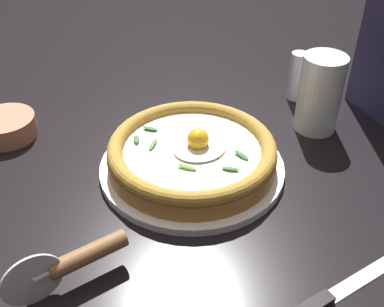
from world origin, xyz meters
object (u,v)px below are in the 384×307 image
at_px(pizza_cutter, 74,261).
at_px(pepper_shaker, 297,76).
at_px(pizza, 192,153).
at_px(table_knife, 326,299).
at_px(drinking_glass, 319,99).
at_px(side_bowl, 6,127).

bearing_deg(pizza_cutter, pepper_shaker, -151.25).
height_order(pizza, table_knife, pizza).
distance_m(pizza_cutter, table_knife, 0.29).
xyz_separation_m(table_knife, pepper_shaker, (-0.23, -0.41, 0.04)).
relative_size(table_knife, drinking_glass, 1.56).
bearing_deg(pizza_cutter, side_bowl, -83.62).
xyz_separation_m(drinking_glass, pepper_shaker, (-0.03, -0.10, -0.01)).
bearing_deg(drinking_glass, pepper_shaker, -105.04).
relative_size(pizza_cutter, table_knife, 0.71).
relative_size(pizza_cutter, pepper_shaker, 1.61).
relative_size(pizza, side_bowl, 2.58).
distance_m(table_knife, drinking_glass, 0.37).
distance_m(pizza_cutter, pepper_shaker, 0.55).
relative_size(pizza, pepper_shaker, 2.76).
bearing_deg(pizza, side_bowl, -40.71).
distance_m(side_bowl, pepper_shaker, 0.53).
bearing_deg(pizza_cutter, drinking_glass, -160.35).
bearing_deg(pepper_shaker, side_bowl, -9.67).
bearing_deg(drinking_glass, side_bowl, -21.14).
distance_m(pizza, pizza_cutter, 0.25).
height_order(pizza, drinking_glass, drinking_glass).
distance_m(pizza, table_knife, 0.29).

